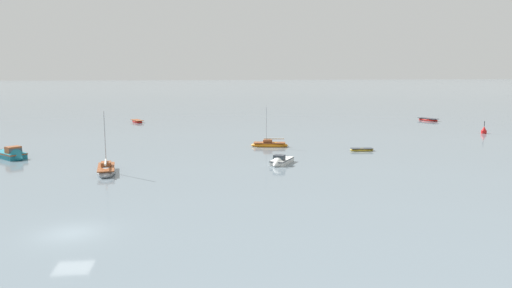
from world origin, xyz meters
TOP-DOWN VIEW (x-y plane):
  - ground_plane at (0.00, 0.00)m, footprint 800.00×800.00m
  - rowboat_moored_1 at (57.28, 65.77)m, footprint 3.53×4.88m
  - sailboat_moored_1 at (18.99, 35.60)m, footprint 5.46×2.59m
  - motorboat_moored_0 at (-13.92, 29.96)m, footprint 5.74×5.91m
  - motorboat_moored_1 at (18.21, 22.21)m, footprint 3.67×4.74m
  - rowboat_moored_5 at (-3.23, 69.97)m, footprint 3.23×4.54m
  - sailboat_moored_2 at (-1.00, 19.95)m, footprint 2.78×6.36m
  - rowboat_moored_6 at (30.81, 30.40)m, footprint 3.26×1.32m
  - channel_buoy at (57.30, 45.11)m, footprint 0.90×0.90m

SIDE VIEW (x-z plane):
  - ground_plane at x=0.00m, z-range 0.00..0.00m
  - rowboat_moored_6 at x=30.81m, z-range -0.12..0.39m
  - rowboat_moored_5 at x=-3.23m, z-range -0.16..0.53m
  - rowboat_moored_1 at x=57.28m, z-range -0.17..0.57m
  - sailboat_moored_1 at x=18.99m, z-range -2.68..3.19m
  - motorboat_moored_1 at x=18.21m, z-range -0.61..1.13m
  - sailboat_moored_2 at x=-1.00m, z-range -3.15..3.74m
  - motorboat_moored_0 at x=-13.92m, z-range -0.81..1.52m
  - channel_buoy at x=57.30m, z-range -0.69..1.61m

